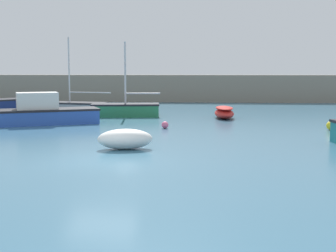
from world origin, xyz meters
name	(u,v)px	position (x,y,z in m)	size (l,w,h in m)	color
ground_plane	(101,163)	(0.00, 0.00, -0.10)	(120.00, 120.00, 0.20)	#38667F
harbor_breakwater	(167,88)	(0.00, 31.34, 1.34)	(44.82, 3.17, 2.67)	gray
motorboat_with_cabin	(44,113)	(-5.75, 10.68, 0.67)	(6.45, 4.39, 1.87)	#2D56B7
sailboat_twin_hulled	(126,110)	(-1.67, 15.54, 0.47)	(4.77, 2.34, 5.07)	#287A4C
fishing_dinghy_green	(125,139)	(0.49, 2.31, 0.41)	(2.38, 1.49, 0.82)	white
sailboat_tall_mast	(70,106)	(-6.71, 19.54, 0.38)	(6.41, 3.15, 5.67)	gray
rowboat_with_red_cover	(224,112)	(5.03, 14.82, 0.40)	(1.40, 3.15, 0.79)	red
mooring_buoy_yellow	(331,126)	(10.39, 9.00, 0.25)	(0.50, 0.50, 0.50)	yellow
mooring_buoy_pink	(165,125)	(1.55, 9.12, 0.19)	(0.38, 0.38, 0.38)	#EA668C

